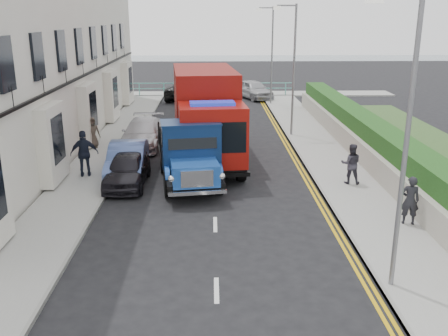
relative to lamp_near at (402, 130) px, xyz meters
The scene contains 21 objects.
ground 6.12m from the lamp_near, 154.42° to the left, with size 120.00×120.00×0.00m, color black.
pavement_west 14.98m from the lamp_near, 130.45° to the left, with size 2.40×38.00×0.12m, color gray.
pavement_east 11.74m from the lamp_near, 84.17° to the left, with size 2.60×38.00×0.12m, color gray.
promenade 31.53m from the lamp_near, 97.67° to the left, with size 30.00×2.50×0.12m, color gray.
sea_plane 62.27m from the lamp_near, 93.85° to the left, with size 120.00×120.00×0.00m, color #4E606A.
garden_east 11.82m from the lamp_near, 74.59° to the left, with size 1.45×28.00×1.75m.
seafront_railing 30.68m from the lamp_near, 97.88° to the left, with size 13.00×0.08×1.11m.
lamp_near is the anchor object (origin of this frame).
lamp_mid 16.00m from the lamp_near, 90.00° to the left, with size 1.23×0.18×7.00m.
lamp_far 26.00m from the lamp_near, 90.00° to the left, with size 1.23×0.18×7.00m.
bedford_lorry 9.58m from the lamp_near, 123.70° to the left, with size 2.88×5.73×2.61m.
red_lorry 12.44m from the lamp_near, 111.55° to the left, with size 3.33×8.02×4.09m.
parked_car_front 11.54m from the lamp_near, 133.56° to the left, with size 1.53×3.80×1.29m, color black.
parked_car_mid 12.45m from the lamp_near, 130.39° to the left, with size 1.48×4.23×1.39m, color #526BB0.
parked_car_rear 16.35m from the lamp_near, 119.05° to the left, with size 1.93×4.74×1.38m, color silver.
seafront_car_left 29.84m from the lamp_near, 102.12° to the left, with size 2.52×5.46×1.52m, color black.
seafront_car_right 29.14m from the lamp_near, 91.85° to the left, with size 1.74×4.31×1.47m, color #A8A9AD.
pedestrian_east_near 5.16m from the lamp_near, 62.29° to the left, with size 0.57×0.38×1.57m, color black.
pedestrian_east_far 8.32m from the lamp_near, 81.55° to the left, with size 0.77×0.60×1.59m, color #302E38.
pedestrian_west_near 13.25m from the lamp_near, 136.94° to the left, with size 1.11×0.46×1.90m, color black.
pedestrian_west_far 17.09m from the lamp_near, 127.28° to the left, with size 0.75×0.49×1.54m, color #3F362E.
Camera 1 is at (-0.08, -12.79, 6.48)m, focal length 40.00 mm.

